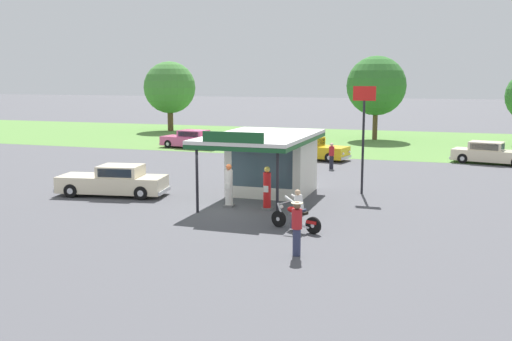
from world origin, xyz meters
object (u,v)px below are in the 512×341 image
at_px(bystander_chatting_near_pumps, 332,155).
at_px(parked_car_back_row_centre_right, 264,141).
at_px(parked_car_back_row_far_left, 310,149).
at_px(parked_car_back_row_right, 192,140).
at_px(roadside_pole_sign, 364,122).
at_px(gas_pump_offside, 267,190).
at_px(featured_classic_sedan, 114,182).
at_px(gas_pump_nearside, 229,187).
at_px(parked_car_back_row_centre_left, 490,154).
at_px(motorcycle_with_rider, 297,214).
at_px(bystander_strolling_foreground, 297,227).

bearing_deg(bystander_chatting_near_pumps, parked_car_back_row_centre_right, 131.84).
bearing_deg(parked_car_back_row_centre_right, parked_car_back_row_far_left, -39.67).
relative_size(parked_car_back_row_right, roadside_pole_sign, 1.03).
height_order(parked_car_back_row_right, bystander_chatting_near_pumps, bystander_chatting_near_pumps).
bearing_deg(roadside_pole_sign, parked_car_back_row_centre_right, 123.22).
relative_size(gas_pump_offside, featured_classic_sedan, 0.34).
xyz_separation_m(parked_car_back_row_far_left, parked_car_back_row_centre_right, (-4.66, 3.87, -0.01)).
bearing_deg(parked_car_back_row_far_left, featured_classic_sedan, -111.17).
distance_m(bystander_chatting_near_pumps, roadside_pole_sign, 8.52).
relative_size(gas_pump_nearside, parked_car_back_row_centre_left, 0.36).
distance_m(parked_car_back_row_centre_right, roadside_pole_sign, 18.51).
xyz_separation_m(motorcycle_with_rider, roadside_pole_sign, (1.28, 7.98, 2.93)).
relative_size(parked_car_back_row_right, parked_car_back_row_centre_right, 0.99).
bearing_deg(parked_car_back_row_centre_left, bystander_chatting_near_pumps, -149.99).
bearing_deg(bystander_chatting_near_pumps, motorcycle_with_rider, -83.57).
bearing_deg(gas_pump_offside, motorcycle_with_rider, -55.05).
height_order(bystander_chatting_near_pumps, roadside_pole_sign, roadside_pole_sign).
distance_m(featured_classic_sedan, parked_car_back_row_centre_left, 25.16).
bearing_deg(gas_pump_nearside, parked_car_back_row_far_left, 90.64).
height_order(gas_pump_nearside, parked_car_back_row_far_left, gas_pump_nearside).
bearing_deg(bystander_chatting_near_pumps, roadside_pole_sign, -67.99).
distance_m(gas_pump_offside, roadside_pole_sign, 6.59).
xyz_separation_m(motorcycle_with_rider, parked_car_back_row_right, (-14.88, 22.93, 0.03)).
bearing_deg(parked_car_back_row_centre_left, roadside_pole_sign, -117.03).
relative_size(parked_car_back_row_right, parked_car_back_row_far_left, 0.97).
xyz_separation_m(gas_pump_nearside, gas_pump_offside, (1.78, -0.00, -0.01)).
bearing_deg(parked_car_back_row_right, bystander_strolling_foreground, -58.89).
height_order(featured_classic_sedan, bystander_strolling_foreground, bystander_strolling_foreground).
xyz_separation_m(parked_car_back_row_far_left, bystander_strolling_foreground, (4.87, -22.45, 0.24)).
xyz_separation_m(gas_pump_offside, parked_car_back_row_centre_right, (-6.62, 20.26, -0.16)).
relative_size(gas_pump_nearside, parked_car_back_row_far_left, 0.34).
xyz_separation_m(gas_pump_offside, parked_car_back_row_right, (-12.76, 19.91, -0.19)).
bearing_deg(bystander_strolling_foreground, motorcycle_with_rider, 104.72).
height_order(parked_car_back_row_centre_left, parked_car_back_row_right, parked_car_back_row_right).
bearing_deg(featured_classic_sedan, gas_pump_nearside, -5.67).
distance_m(parked_car_back_row_centre_left, bystander_chatting_near_pumps, 11.21).
bearing_deg(parked_car_back_row_far_left, parked_car_back_row_centre_left, 7.88).
bearing_deg(gas_pump_offside, gas_pump_nearside, 180.00).
height_order(featured_classic_sedan, parked_car_back_row_centre_left, featured_classic_sedan).
distance_m(parked_car_back_row_centre_left, parked_car_back_row_far_left, 12.15).
bearing_deg(roadside_pole_sign, parked_car_back_row_far_left, 115.10).
relative_size(motorcycle_with_rider, parked_car_back_row_far_left, 0.38).
height_order(parked_car_back_row_centre_right, bystander_chatting_near_pumps, bystander_chatting_near_pumps).
height_order(gas_pump_nearside, parked_car_back_row_centre_left, gas_pump_nearside).
height_order(parked_car_back_row_centre_left, bystander_chatting_near_pumps, bystander_chatting_near_pumps).
relative_size(parked_car_back_row_centre_left, parked_car_back_row_right, 0.98).
height_order(motorcycle_with_rider, featured_classic_sedan, motorcycle_with_rider).
bearing_deg(bystander_strolling_foreground, parked_car_back_row_far_left, 102.24).
bearing_deg(bystander_strolling_foreground, featured_classic_sedan, 148.65).
relative_size(featured_classic_sedan, parked_car_back_row_centre_left, 1.04).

